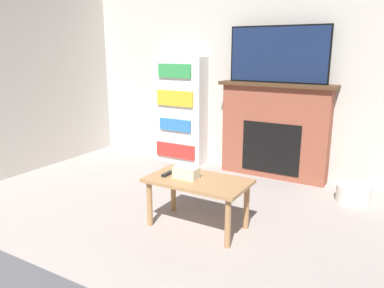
# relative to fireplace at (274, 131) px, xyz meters

# --- Properties ---
(wall_back) EXTENTS (5.93, 0.06, 2.70)m
(wall_back) POSITION_rel_fireplace_xyz_m (-0.36, 0.14, 0.76)
(wall_back) COLOR beige
(wall_back) RESTS_ON ground_plane
(fireplace) EXTENTS (1.42, 0.28, 1.18)m
(fireplace) POSITION_rel_fireplace_xyz_m (0.00, 0.00, 0.00)
(fireplace) COLOR brown
(fireplace) RESTS_ON ground_plane
(tv) EXTENTS (1.19, 0.03, 0.66)m
(tv) POSITION_rel_fireplace_xyz_m (-0.00, -0.02, 0.92)
(tv) COLOR black
(tv) RESTS_ON fireplace
(coffee_table) EXTENTS (0.90, 0.51, 0.46)m
(coffee_table) POSITION_rel_fireplace_xyz_m (-0.13, -1.70, -0.20)
(coffee_table) COLOR #A87A4C
(coffee_table) RESTS_ON ground_plane
(tissue_box) EXTENTS (0.22, 0.12, 0.10)m
(tissue_box) POSITION_rel_fireplace_xyz_m (-0.23, -1.73, -0.09)
(tissue_box) COLOR beige
(tissue_box) RESTS_ON coffee_table
(remote_control) EXTENTS (0.04, 0.15, 0.02)m
(remote_control) POSITION_rel_fireplace_xyz_m (-0.42, -1.74, -0.12)
(remote_control) COLOR black
(remote_control) RESTS_ON coffee_table
(bookshelf) EXTENTS (0.74, 0.29, 1.48)m
(bookshelf) POSITION_rel_fireplace_xyz_m (-1.36, -0.02, 0.14)
(bookshelf) COLOR white
(bookshelf) RESTS_ON ground_plane
(storage_basket) EXTENTS (0.35, 0.35, 0.18)m
(storage_basket) POSITION_rel_fireplace_xyz_m (1.01, -0.36, -0.50)
(storage_basket) COLOR silver
(storage_basket) RESTS_ON ground_plane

